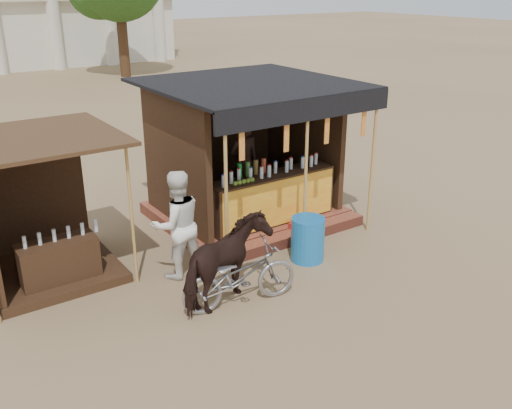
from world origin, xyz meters
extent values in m
plane|color=#846B4C|center=(0.00, 0.00, 0.00)|extent=(120.00, 120.00, 0.00)
cube|color=brown|center=(1.00, 3.50, 0.11)|extent=(3.40, 2.80, 0.22)
cube|color=brown|center=(1.00, 1.95, 0.10)|extent=(3.40, 0.35, 0.20)
cube|color=#3A2215|center=(1.00, 2.55, 0.69)|extent=(2.60, 0.55, 0.95)
cube|color=orange|center=(1.00, 2.27, 0.69)|extent=(2.50, 0.02, 0.88)
cube|color=#3A2215|center=(1.00, 4.75, 1.47)|extent=(3.00, 0.12, 2.50)
cube|color=#3A2215|center=(-0.50, 3.50, 1.47)|extent=(0.12, 2.50, 2.50)
cube|color=#3A2215|center=(2.50, 3.50, 1.47)|extent=(0.12, 2.50, 2.50)
cube|color=black|center=(1.00, 3.30, 2.75)|extent=(3.60, 3.60, 0.06)
cube|color=black|center=(1.00, 1.52, 2.57)|extent=(3.60, 0.06, 0.36)
cylinder|color=tan|center=(-0.60, 1.55, 1.38)|extent=(0.06, 0.06, 2.75)
cylinder|color=tan|center=(1.00, 1.55, 1.38)|extent=(0.06, 0.06, 2.75)
cylinder|color=tan|center=(2.60, 1.55, 1.38)|extent=(0.06, 0.06, 2.75)
cube|color=red|center=(-0.30, 1.55, 2.20)|extent=(0.10, 0.02, 0.55)
cube|color=red|center=(0.57, 1.55, 2.20)|extent=(0.10, 0.02, 0.55)
cube|color=red|center=(1.43, 1.55, 2.20)|extent=(0.10, 0.02, 0.55)
cube|color=red|center=(2.30, 1.55, 2.20)|extent=(0.10, 0.02, 0.55)
imported|color=black|center=(1.07, 3.60, 1.11)|extent=(0.68, 0.48, 1.78)
cube|color=#3A2215|center=(-3.00, 3.20, 0.07)|extent=(2.00, 2.00, 0.15)
cube|color=#3A2215|center=(-3.00, 4.15, 1.05)|extent=(1.90, 0.10, 2.10)
cube|color=#472D19|center=(-3.00, 3.10, 2.35)|extent=(2.40, 2.40, 0.06)
cylinder|color=tan|center=(-1.95, 2.15, 1.18)|extent=(0.05, 0.05, 2.35)
cube|color=#3A2215|center=(-3.00, 2.70, 0.40)|extent=(1.20, 0.50, 0.80)
imported|color=black|center=(-1.07, 0.81, 0.66)|extent=(1.71, 1.25, 1.31)
imported|color=gray|center=(-0.94, 0.65, 0.47)|extent=(1.89, 0.91, 0.95)
imported|color=white|center=(-1.26, 2.00, 0.90)|extent=(0.92, 0.74, 1.81)
cylinder|color=#1766B1|center=(0.83, 1.24, 0.39)|extent=(0.59, 0.59, 0.78)
cube|color=maroon|center=(1.31, 2.00, 0.15)|extent=(0.47, 0.48, 0.31)
cube|color=#1C7F4D|center=(1.87, 2.53, 0.20)|extent=(0.62, 0.42, 0.40)
cube|color=white|center=(1.87, 2.53, 0.43)|extent=(0.64, 0.44, 0.06)
cylinder|color=silver|center=(4.00, 26.40, 1.80)|extent=(0.70, 0.70, 3.60)
cylinder|color=silver|center=(7.00, 26.40, 1.80)|extent=(0.70, 0.70, 3.60)
cylinder|color=silver|center=(10.00, 26.40, 1.80)|extent=(0.70, 0.70, 3.60)
cylinder|color=#382314|center=(6.00, 22.00, 2.00)|extent=(0.50, 0.50, 4.00)
camera|label=1|loc=(-4.93, -5.63, 4.57)|focal=40.00mm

